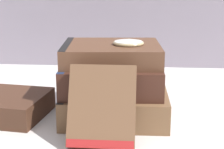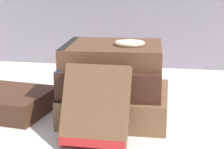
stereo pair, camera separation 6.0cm
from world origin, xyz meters
TOP-DOWN VIEW (x-y plane):
  - ground_plane at (0.00, 0.00)m, footprint 3.00×3.00m
  - book_flat_bottom at (-0.02, 0.05)m, footprint 0.19×0.18m
  - book_flat_middle at (-0.02, 0.05)m, footprint 0.18×0.17m
  - book_flat_top at (-0.02, 0.06)m, footprint 0.18×0.16m
  - book_leaning_front at (-0.02, -0.07)m, footprint 0.10×0.07m
  - pocket_watch at (0.01, 0.06)m, footprint 0.05×0.06m
  - reading_glasses at (-0.08, 0.23)m, footprint 0.11×0.08m

SIDE VIEW (x-z plane):
  - ground_plane at x=0.00m, z-range 0.00..0.00m
  - reading_glasses at x=-0.08m, z-range 0.00..0.00m
  - book_flat_bottom at x=-0.02m, z-range 0.00..0.05m
  - book_leaning_front at x=-0.02m, z-range 0.00..0.11m
  - book_flat_middle at x=-0.02m, z-range 0.05..0.10m
  - book_flat_top at x=-0.02m, z-range 0.10..0.13m
  - pocket_watch at x=0.01m, z-range 0.13..0.14m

